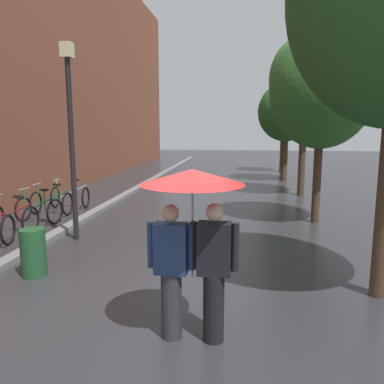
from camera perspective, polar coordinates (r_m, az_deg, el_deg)
ground_plane at (r=5.60m, az=-6.79°, el=-18.28°), size 80.00×80.00×0.00m
kerb_strip at (r=15.66m, az=-8.98°, el=0.08°), size 0.30×36.00×0.12m
street_tree_1 at (r=11.02m, az=18.66°, el=14.09°), size 2.72×2.72×5.14m
street_tree_2 at (r=15.42m, az=16.49°, el=15.64°), size 2.69×2.69×5.98m
street_tree_3 at (r=19.53m, az=13.76°, el=11.39°), size 2.71×2.71×4.77m
street_tree_4 at (r=23.20m, az=13.53°, el=12.56°), size 2.27×2.27×5.23m
parked_bicycle_1 at (r=10.61m, az=-25.07°, el=-3.51°), size 1.13×0.78×0.96m
parked_bicycle_2 at (r=11.42m, az=-21.74°, el=-2.41°), size 1.17×0.85×0.96m
parked_bicycle_3 at (r=12.31m, az=-20.09°, el=-1.48°), size 1.09×0.71×0.96m
parked_bicycle_4 at (r=13.17m, az=-17.57°, el=-0.65°), size 1.14×0.79×0.96m
couple_under_umbrella at (r=4.61m, az=0.08°, el=-4.76°), size 1.24×1.24×2.13m
street_lamp_post at (r=9.18m, az=-17.49°, el=8.96°), size 0.24×0.24×4.43m
litter_bin at (r=7.45m, az=-22.44°, el=-8.25°), size 0.44×0.44×0.85m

